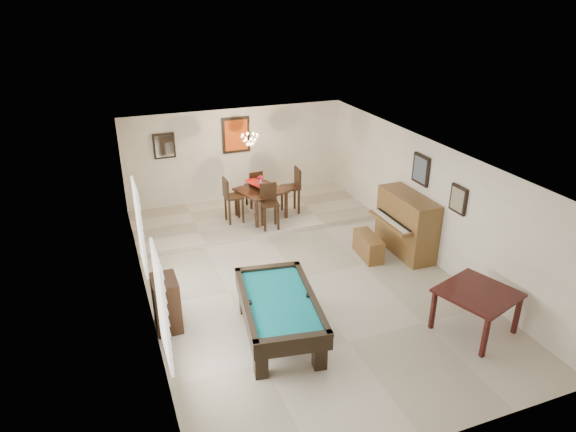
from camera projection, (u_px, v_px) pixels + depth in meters
ground_plane at (298, 278)px, 10.60m from camera, size 6.00×9.00×0.02m
wall_back at (237, 156)px, 13.91m from camera, size 6.00×0.04×2.60m
wall_front at (438, 364)px, 6.23m from camera, size 6.00×0.04×2.60m
wall_left at (142, 246)px, 9.09m from camera, size 0.04×9.00×2.60m
wall_right at (428, 200)px, 11.05m from camera, size 0.04×9.00×2.60m
ceiling at (300, 157)px, 9.54m from camera, size 6.00×9.00×0.04m
dining_step at (252, 215)px, 13.35m from camera, size 6.00×2.50×0.12m
window_left_front at (162, 307)px, 7.18m from camera, size 0.06×1.00×1.70m
window_left_rear at (140, 227)px, 9.57m from camera, size 0.06×1.00×1.70m
pool_table at (279, 319)px, 8.67m from camera, size 1.54×2.39×0.74m
square_table at (475, 311)px, 8.82m from camera, size 1.45×1.45×0.79m
upright_piano at (400, 225)px, 11.34m from camera, size 0.92×1.64×1.37m
piano_bench at (368, 246)px, 11.34m from camera, size 0.44×0.95×0.51m
apothecary_chest at (166, 303)px, 8.89m from camera, size 0.43×0.64×0.96m
dining_table at (261, 201)px, 12.96m from camera, size 1.31×1.31×0.86m
flower_vase at (260, 180)px, 12.73m from camera, size 0.18×0.18×0.26m
dining_chair_south at (270, 207)px, 12.30m from camera, size 0.45×0.45×1.10m
dining_chair_north at (254, 188)px, 13.58m from camera, size 0.42×0.42×1.01m
dining_chair_west at (234, 200)px, 12.64m from camera, size 0.44×0.44×1.15m
dining_chair_east at (290, 191)px, 13.17m from camera, size 0.47×0.47×1.18m
chandelier at (250, 136)px, 12.43m from camera, size 0.44×0.44×0.60m
back_painting at (236, 135)px, 13.63m from camera, size 0.75×0.06×0.95m
back_mirror at (164, 146)px, 13.05m from camera, size 0.55×0.06×0.65m
right_picture_upper at (421, 170)px, 11.05m from camera, size 0.06×0.55×0.65m
right_picture_lower at (458, 199)px, 10.02m from camera, size 0.06×0.45×0.55m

